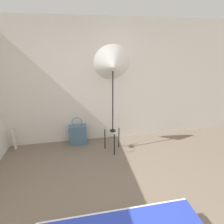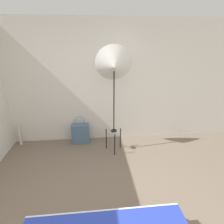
% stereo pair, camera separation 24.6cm
% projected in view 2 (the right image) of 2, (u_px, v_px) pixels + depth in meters
% --- Properties ---
extents(wall_back, '(8.00, 0.05, 2.60)m').
position_uv_depth(wall_back, '(92.00, 84.00, 3.74)').
color(wall_back, silver).
rests_on(wall_back, ground_plane).
extents(photo_umbrella, '(0.67, 0.39, 2.10)m').
position_uv_depth(photo_umbrella, '(114.00, 66.00, 3.08)').
color(photo_umbrella, black).
rests_on(photo_umbrella, ground_plane).
extents(tote_bag, '(0.38, 0.17, 0.64)m').
position_uv_depth(tote_bag, '(81.00, 133.00, 3.92)').
color(tote_bag, slate).
rests_on(tote_bag, ground_plane).
extents(paper_roll, '(0.06, 0.06, 0.48)m').
position_uv_depth(paper_roll, '(19.00, 135.00, 3.83)').
color(paper_roll, beige).
rests_on(paper_roll, ground_plane).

